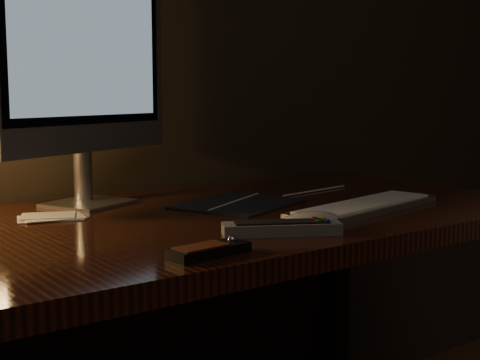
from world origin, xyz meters
TOP-DOWN VIEW (x-y plane):
  - desk at (0.00, 1.93)m, footprint 1.60×0.75m
  - monitor at (-0.10, 2.10)m, footprint 0.48×0.25m
  - keyboard at (0.35, 1.70)m, footprint 0.44×0.20m
  - mousepad at (0.17, 1.91)m, footprint 0.32×0.29m
  - mouse at (0.12, 1.62)m, footprint 0.12×0.08m
  - media_remote at (-0.15, 1.55)m, footprint 0.14×0.06m
  - tv_remote at (0.04, 1.61)m, footprint 0.21×0.15m
  - papers at (-0.23, 1.99)m, footprint 0.15×0.12m
  - cable at (0.31, 1.93)m, footprint 0.49×0.15m

SIDE VIEW (x-z plane):
  - desk at x=0.00m, z-range 0.25..1.00m
  - mousepad at x=0.17m, z-range 0.75..0.75m
  - cable at x=0.31m, z-range 0.75..0.75m
  - papers at x=-0.23m, z-range 0.75..0.76m
  - keyboard at x=0.35m, z-range 0.75..0.77m
  - media_remote at x=-0.15m, z-range 0.75..0.77m
  - mouse at x=0.12m, z-range 0.75..0.77m
  - tv_remote at x=0.04m, z-range 0.75..0.78m
  - monitor at x=-0.10m, z-range 0.80..1.34m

